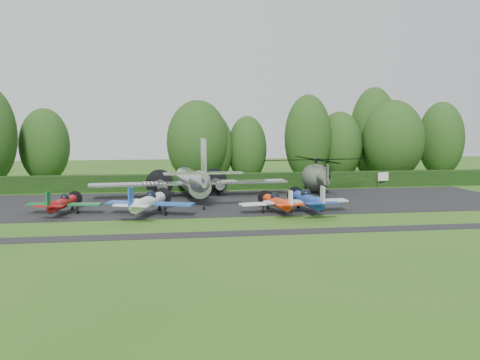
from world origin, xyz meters
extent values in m
plane|color=#2C5A19|center=(0.00, 0.00, 0.00)|extent=(160.00, 160.00, 0.00)
cube|color=black|center=(0.00, 10.00, 0.00)|extent=(70.00, 18.00, 0.01)
cube|color=black|center=(0.00, -6.00, 0.00)|extent=(70.00, 2.00, 0.00)
cube|color=black|center=(0.00, 21.00, 0.00)|extent=(90.00, 1.60, 2.00)
cylinder|color=silver|center=(0.94, 13.55, 1.89)|extent=(2.29, 11.96, 2.29)
cone|color=silver|center=(0.94, 20.24, 1.89)|extent=(2.29, 1.49, 2.29)
cone|color=silver|center=(0.94, 6.38, 2.39)|extent=(2.29, 2.99, 2.29)
sphere|color=black|center=(0.94, 19.29, 2.39)|extent=(1.49, 1.49, 1.49)
cube|color=silver|center=(0.94, 14.55, 1.59)|extent=(21.92, 2.39, 0.22)
cube|color=white|center=(-3.04, 14.55, 1.71)|extent=(2.59, 2.49, 0.05)
cube|color=white|center=(4.93, 14.55, 1.71)|extent=(2.59, 2.49, 0.05)
cylinder|color=silver|center=(-2.25, 15.14, 1.35)|extent=(1.10, 3.19, 1.10)
cylinder|color=silver|center=(4.13, 15.14, 1.35)|extent=(1.10, 3.19, 1.10)
cylinder|color=black|center=(-2.25, 17.38, 1.35)|extent=(3.19, 0.03, 3.19)
cylinder|color=black|center=(4.13, 17.38, 1.35)|extent=(3.19, 0.03, 3.19)
cube|color=silver|center=(0.94, 5.58, 3.49)|extent=(7.47, 1.39, 0.14)
cube|color=silver|center=(0.94, 5.28, 4.88)|extent=(0.18, 2.19, 3.79)
cylinder|color=black|center=(-2.25, 14.74, 0.25)|extent=(0.25, 0.90, 0.90)
cylinder|color=black|center=(4.13, 14.74, 0.25)|extent=(0.25, 0.90, 0.90)
cylinder|color=black|center=(0.94, 5.18, 0.18)|extent=(0.18, 0.44, 0.44)
cylinder|color=maroon|center=(-11.19, 4.62, 1.04)|extent=(0.91, 5.22, 0.91)
sphere|color=black|center=(-11.19, 5.19, 1.47)|extent=(0.80, 0.80, 0.80)
cube|color=#0E632B|center=(-11.19, 5.10, 0.90)|extent=(6.64, 1.23, 0.13)
cube|color=maroon|center=(-11.19, 1.49, 1.28)|extent=(2.47, 0.66, 0.09)
cube|color=#0E632B|center=(-11.19, 1.39, 1.90)|extent=(0.09, 0.76, 1.23)
cylinder|color=black|center=(-11.19, 7.99, 1.04)|extent=(1.42, 0.02, 1.42)
cylinder|color=black|center=(-12.43, 4.91, 0.17)|extent=(0.13, 0.42, 0.42)
cylinder|color=black|center=(-9.96, 4.91, 0.17)|extent=(0.13, 0.42, 0.42)
cylinder|color=black|center=(-11.19, 7.09, 0.15)|extent=(0.11, 0.38, 0.38)
cylinder|color=silver|center=(-3.61, 2.69, 1.24)|extent=(1.09, 6.22, 1.09)
sphere|color=black|center=(-3.61, 3.37, 1.75)|extent=(0.95, 0.95, 0.95)
cube|color=#1B4DA7|center=(-3.61, 3.26, 1.07)|extent=(7.91, 1.47, 0.16)
cube|color=silver|center=(-3.61, -1.04, 1.53)|extent=(2.94, 0.79, 0.11)
cube|color=#1B4DA7|center=(-3.61, -1.15, 2.26)|extent=(0.11, 0.90, 1.47)
cylinder|color=black|center=(-3.61, 6.71, 1.24)|extent=(1.70, 0.02, 1.70)
cylinder|color=black|center=(-5.08, 3.03, 0.20)|extent=(0.16, 0.50, 0.50)
cylinder|color=black|center=(-2.14, 3.03, 0.20)|extent=(0.16, 0.50, 0.50)
cylinder|color=black|center=(-3.61, 5.63, 0.18)|extent=(0.14, 0.45, 0.45)
cylinder|color=red|center=(7.93, 2.31, 1.04)|extent=(0.91, 5.20, 0.91)
sphere|color=black|center=(7.93, 2.87, 1.47)|extent=(0.79, 0.79, 0.79)
cube|color=white|center=(7.93, 2.78, 0.90)|extent=(6.62, 1.23, 0.13)
cube|color=red|center=(7.93, -0.82, 1.28)|extent=(2.46, 0.66, 0.09)
cube|color=white|center=(7.93, -0.91, 1.89)|extent=(0.09, 0.76, 1.23)
cylinder|color=black|center=(7.93, 5.66, 1.04)|extent=(1.42, 0.02, 1.42)
cylinder|color=black|center=(6.70, 2.59, 0.17)|extent=(0.13, 0.42, 0.42)
cylinder|color=black|center=(9.16, 2.59, 0.17)|extent=(0.13, 0.42, 0.42)
cylinder|color=black|center=(7.93, 4.77, 0.15)|extent=(0.11, 0.38, 0.38)
cylinder|color=navy|center=(10.74, 2.00, 1.21)|extent=(1.06, 6.06, 1.06)
sphere|color=black|center=(10.74, 2.66, 1.71)|extent=(0.93, 0.93, 0.93)
cube|color=#B8BBBF|center=(10.74, 2.55, 1.05)|extent=(7.72, 1.43, 0.15)
cube|color=navy|center=(10.74, -1.64, 1.49)|extent=(2.87, 0.77, 0.11)
cube|color=#B8BBBF|center=(10.74, -1.75, 2.20)|extent=(0.11, 0.88, 1.43)
cylinder|color=black|center=(10.74, 5.91, 1.21)|extent=(1.65, 0.02, 1.65)
cylinder|color=black|center=(9.31, 2.33, 0.20)|extent=(0.15, 0.49, 0.49)
cylinder|color=black|center=(12.17, 2.33, 0.20)|extent=(0.15, 0.49, 0.49)
cylinder|color=black|center=(10.74, 4.87, 0.18)|extent=(0.13, 0.44, 0.44)
ellipsoid|color=#3B4636|center=(15.63, 15.70, 1.90)|extent=(3.30, 6.05, 3.16)
cylinder|color=#3B4636|center=(15.63, 10.94, 2.22)|extent=(0.74, 6.35, 0.74)
cube|color=#3B4636|center=(15.63, 7.66, 3.17)|extent=(0.13, 0.95, 1.69)
cylinder|color=black|center=(15.63, 15.70, 3.49)|extent=(0.32, 0.32, 0.85)
cylinder|color=black|center=(15.63, 15.70, 3.97)|extent=(0.74, 0.74, 0.26)
cylinder|color=black|center=(15.63, 15.70, 3.97)|extent=(12.69, 12.69, 0.06)
cube|color=#3B4636|center=(15.63, 14.85, 3.12)|extent=(0.95, 2.12, 0.74)
ellipsoid|color=black|center=(15.63, 17.39, 2.01)|extent=(2.01, 2.01, 1.81)
cylinder|color=black|center=(14.58, 16.54, 0.32)|extent=(0.19, 0.59, 0.59)
cylinder|color=black|center=(16.69, 16.54, 0.32)|extent=(0.19, 0.59, 0.59)
cylinder|color=black|center=(15.63, 12.31, 0.26)|extent=(0.17, 0.51, 0.51)
cylinder|color=#3F3326|center=(25.12, 20.25, 0.65)|extent=(0.13, 0.13, 1.29)
cylinder|color=#3F3326|center=(28.35, 20.25, 0.65)|extent=(0.13, 0.13, 1.29)
cube|color=silver|center=(26.74, 20.25, 1.40)|extent=(3.44, 0.09, 1.08)
cylinder|color=black|center=(2.77, 28.07, 1.86)|extent=(0.70, 0.70, 3.72)
ellipsoid|color=#1D3811|center=(2.77, 28.07, 5.68)|extent=(8.40, 8.40, 11.36)
cylinder|color=black|center=(31.12, 28.78, 1.90)|extent=(0.70, 0.70, 3.80)
ellipsoid|color=#1D3811|center=(31.12, 28.78, 5.80)|extent=(8.99, 8.99, 11.60)
cylinder|color=black|center=(23.60, 30.33, 1.63)|extent=(0.70, 0.70, 3.26)
ellipsoid|color=#1D3811|center=(23.60, 30.33, 4.97)|extent=(6.68, 6.68, 9.95)
cylinder|color=black|center=(40.63, 32.20, 1.89)|extent=(0.70, 0.70, 3.78)
ellipsoid|color=#1D3811|center=(40.63, 32.20, 5.77)|extent=(6.92, 6.92, 11.54)
cylinder|color=black|center=(-18.12, 32.87, 1.69)|extent=(0.70, 0.70, 3.38)
ellipsoid|color=#1D3811|center=(-18.12, 32.87, 5.16)|extent=(6.82, 6.82, 10.32)
cylinder|color=black|center=(18.36, 28.64, 2.01)|extent=(0.70, 0.70, 4.02)
ellipsoid|color=#1D3811|center=(18.36, 28.64, 6.13)|extent=(6.61, 6.61, 12.27)
cylinder|color=black|center=(9.75, 29.19, 1.52)|extent=(0.70, 0.70, 3.03)
ellipsoid|color=#1D3811|center=(9.75, 29.19, 4.64)|extent=(5.46, 5.46, 9.27)
cylinder|color=black|center=(29.51, 31.96, 2.23)|extent=(0.70, 0.70, 4.46)
ellipsoid|color=#1D3811|center=(29.51, 31.96, 6.81)|extent=(7.09, 7.09, 13.62)
cylinder|color=black|center=(4.80, 28.72, 1.57)|extent=(0.70, 0.70, 3.14)
ellipsoid|color=#1D3811|center=(4.80, 28.72, 4.79)|extent=(5.80, 5.80, 9.58)
camera|label=1|loc=(-2.81, -44.52, 8.09)|focal=40.00mm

